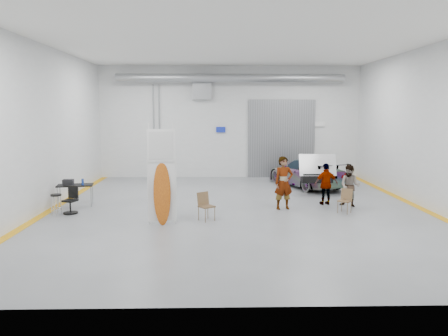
{
  "coord_description": "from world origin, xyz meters",
  "views": [
    {
      "loc": [
        -0.84,
        -15.67,
        3.62
      ],
      "look_at": [
        -0.49,
        0.4,
        1.5
      ],
      "focal_mm": 35.0,
      "sensor_mm": 36.0,
      "label": 1
    }
  ],
  "objects_px": {
    "folding_chair_near": "(207,212)",
    "office_chair": "(71,202)",
    "person_a": "(284,183)",
    "person_c": "(326,184)",
    "person_b": "(350,186)",
    "folding_chair_far": "(344,206)",
    "work_table": "(73,185)",
    "sedan_car": "(306,172)",
    "shop_stool": "(56,205)",
    "surfboard_display": "(161,184)"
  },
  "relations": [
    {
      "from": "folding_chair_near",
      "to": "office_chair",
      "type": "relative_size",
      "value": 0.98
    },
    {
      "from": "person_a",
      "to": "person_c",
      "type": "bearing_deg",
      "value": 9.69
    },
    {
      "from": "person_b",
      "to": "person_a",
      "type": "bearing_deg",
      "value": -137.57
    },
    {
      "from": "person_a",
      "to": "folding_chair_far",
      "type": "relative_size",
      "value": 2.28
    },
    {
      "from": "office_chair",
      "to": "person_b",
      "type": "bearing_deg",
      "value": 23.64
    },
    {
      "from": "work_table",
      "to": "office_chair",
      "type": "xyz_separation_m",
      "value": [
        0.27,
        -1.2,
        -0.41
      ]
    },
    {
      "from": "office_chair",
      "to": "folding_chair_far",
      "type": "bearing_deg",
      "value": 17.52
    },
    {
      "from": "person_a",
      "to": "work_table",
      "type": "xyz_separation_m",
      "value": [
        -7.92,
        0.69,
        -0.16
      ]
    },
    {
      "from": "person_b",
      "to": "folding_chair_far",
      "type": "xyz_separation_m",
      "value": [
        -0.52,
        -1.09,
        -0.52
      ]
    },
    {
      "from": "sedan_car",
      "to": "shop_stool",
      "type": "bearing_deg",
      "value": 8.78
    },
    {
      "from": "surfboard_display",
      "to": "person_b",
      "type": "bearing_deg",
      "value": 12.73
    },
    {
      "from": "sedan_car",
      "to": "person_a",
      "type": "xyz_separation_m",
      "value": [
        -1.85,
        -4.86,
        0.3
      ]
    },
    {
      "from": "sedan_car",
      "to": "surfboard_display",
      "type": "bearing_deg",
      "value": 27.8
    },
    {
      "from": "surfboard_display",
      "to": "folding_chair_near",
      "type": "relative_size",
      "value": 3.47
    },
    {
      "from": "shop_stool",
      "to": "folding_chair_far",
      "type": "bearing_deg",
      "value": 0.78
    },
    {
      "from": "office_chair",
      "to": "work_table",
      "type": "bearing_deg",
      "value": 121.41
    },
    {
      "from": "sedan_car",
      "to": "folding_chair_far",
      "type": "relative_size",
      "value": 5.45
    },
    {
      "from": "sedan_car",
      "to": "folding_chair_far",
      "type": "distance_m",
      "value": 5.56
    },
    {
      "from": "person_a",
      "to": "folding_chair_far",
      "type": "height_order",
      "value": "person_a"
    },
    {
      "from": "person_a",
      "to": "shop_stool",
      "type": "distance_m",
      "value": 8.1
    },
    {
      "from": "person_b",
      "to": "folding_chair_near",
      "type": "relative_size",
      "value": 1.69
    },
    {
      "from": "person_c",
      "to": "sedan_car",
      "type": "bearing_deg",
      "value": -100.3
    },
    {
      "from": "person_a",
      "to": "folding_chair_far",
      "type": "bearing_deg",
      "value": -30.87
    },
    {
      "from": "person_a",
      "to": "work_table",
      "type": "distance_m",
      "value": 7.95
    },
    {
      "from": "person_c",
      "to": "folding_chair_far",
      "type": "bearing_deg",
      "value": 93.42
    },
    {
      "from": "person_a",
      "to": "sedan_car",
      "type": "bearing_deg",
      "value": 56.47
    },
    {
      "from": "office_chair",
      "to": "shop_stool",
      "type": "bearing_deg",
      "value": -123.2
    },
    {
      "from": "person_b",
      "to": "office_chair",
      "type": "xyz_separation_m",
      "value": [
        -10.23,
        -0.91,
        -0.37
      ]
    },
    {
      "from": "sedan_car",
      "to": "person_c",
      "type": "height_order",
      "value": "person_c"
    },
    {
      "from": "person_a",
      "to": "folding_chair_near",
      "type": "bearing_deg",
      "value": -162.31
    },
    {
      "from": "surfboard_display",
      "to": "shop_stool",
      "type": "distance_m",
      "value": 4.12
    },
    {
      "from": "person_c",
      "to": "surfboard_display",
      "type": "bearing_deg",
      "value": 16.32
    },
    {
      "from": "folding_chair_far",
      "to": "office_chair",
      "type": "relative_size",
      "value": 0.9
    },
    {
      "from": "person_a",
      "to": "person_b",
      "type": "xyz_separation_m",
      "value": [
        2.59,
        0.41,
        -0.19
      ]
    },
    {
      "from": "person_b",
      "to": "person_c",
      "type": "relative_size",
      "value": 0.98
    },
    {
      "from": "folding_chair_near",
      "to": "work_table",
      "type": "relative_size",
      "value": 0.67
    },
    {
      "from": "shop_stool",
      "to": "person_a",
      "type": "bearing_deg",
      "value": 5.81
    },
    {
      "from": "folding_chair_far",
      "to": "shop_stool",
      "type": "height_order",
      "value": "folding_chair_far"
    },
    {
      "from": "work_table",
      "to": "sedan_car",
      "type": "bearing_deg",
      "value": 23.09
    },
    {
      "from": "person_c",
      "to": "office_chair",
      "type": "relative_size",
      "value": 1.7
    },
    {
      "from": "person_b",
      "to": "shop_stool",
      "type": "relative_size",
      "value": 2.11
    },
    {
      "from": "person_a",
      "to": "surfboard_display",
      "type": "distance_m",
      "value": 4.76
    },
    {
      "from": "sedan_car",
      "to": "work_table",
      "type": "bearing_deg",
      "value": 2.01
    },
    {
      "from": "sedan_car",
      "to": "folding_chair_near",
      "type": "relative_size",
      "value": 5.01
    },
    {
      "from": "surfboard_display",
      "to": "shop_stool",
      "type": "xyz_separation_m",
      "value": [
        -3.79,
        1.31,
        -0.94
      ]
    },
    {
      "from": "surfboard_display",
      "to": "folding_chair_near",
      "type": "bearing_deg",
      "value": 10.82
    },
    {
      "from": "person_a",
      "to": "office_chair",
      "type": "xyz_separation_m",
      "value": [
        -7.64,
        -0.51,
        -0.56
      ]
    },
    {
      "from": "folding_chair_far",
      "to": "office_chair",
      "type": "distance_m",
      "value": 9.72
    },
    {
      "from": "folding_chair_far",
      "to": "person_b",
      "type": "bearing_deg",
      "value": 102.22
    },
    {
      "from": "person_b",
      "to": "folding_chair_far",
      "type": "height_order",
      "value": "person_b"
    }
  ]
}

